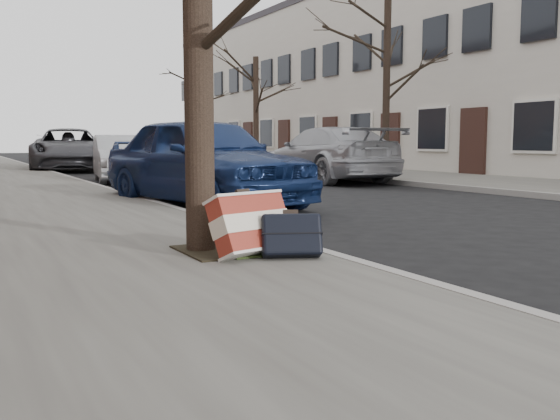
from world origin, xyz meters
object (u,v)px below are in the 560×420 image
car_near_mid (122,158)px  suitcase_navy (291,235)px  car_near_front (204,160)px  suitcase_red (251,225)px

car_near_mid → suitcase_navy: bearing=-89.1°
suitcase_navy → car_near_mid: (1.61, 12.39, 0.32)m
car_near_front → suitcase_red: bearing=-117.5°
suitcase_navy → suitcase_red: bearing=162.3°
suitcase_navy → car_near_mid: bearing=104.6°
suitcase_navy → car_near_mid: size_ratio=0.13×
car_near_front → car_near_mid: (0.31, 6.95, -0.14)m
suitcase_red → car_near_mid: (1.88, 12.17, 0.24)m
suitcase_red → car_near_front: (1.57, 5.21, 0.38)m
suitcase_navy → car_near_front: car_near_front is taller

